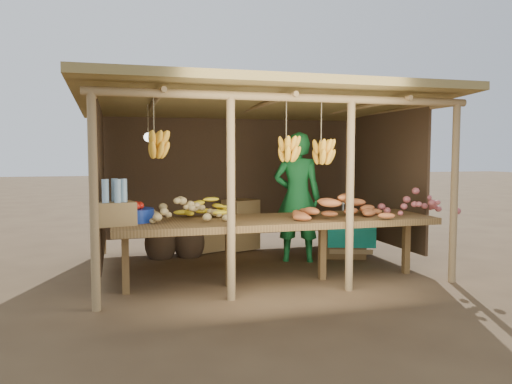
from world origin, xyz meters
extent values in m
plane|color=brown|center=(0.00, 0.00, 0.00)|extent=(60.00, 60.00, 0.00)
cylinder|color=#9C7C50|center=(-2.10, -1.50, 1.10)|extent=(0.09, 0.09, 2.20)
cylinder|color=#9C7C50|center=(2.10, -1.50, 1.10)|extent=(0.09, 0.09, 2.20)
cylinder|color=#9C7C50|center=(-2.10, 1.50, 1.10)|extent=(0.09, 0.09, 2.20)
cylinder|color=#9C7C50|center=(2.10, 1.50, 1.10)|extent=(0.09, 0.09, 2.20)
cylinder|color=#9C7C50|center=(-0.70, -1.50, 1.10)|extent=(0.09, 0.09, 2.20)
cylinder|color=#9C7C50|center=(0.70, -1.50, 1.10)|extent=(0.09, 0.09, 2.20)
cylinder|color=#9C7C50|center=(0.00, -1.50, 2.20)|extent=(4.40, 0.09, 0.09)
cylinder|color=#9C7C50|center=(0.00, 1.50, 2.20)|extent=(4.40, 0.09, 0.09)
cube|color=#9F874A|center=(0.00, 0.00, 2.29)|extent=(4.70, 3.50, 0.28)
cube|color=#473321|center=(0.00, 1.48, 1.21)|extent=(4.20, 0.04, 1.98)
cube|color=#473321|center=(-2.08, 0.20, 1.21)|extent=(0.04, 2.40, 1.98)
cube|color=#473321|center=(2.08, 0.20, 1.21)|extent=(0.04, 2.40, 1.98)
cube|color=brown|center=(0.00, -0.95, 0.76)|extent=(3.90, 1.05, 0.08)
cube|color=brown|center=(-1.80, -0.95, 0.36)|extent=(0.08, 0.08, 0.72)
cube|color=brown|center=(-0.60, -0.95, 0.36)|extent=(0.08, 0.08, 0.72)
cube|color=brown|center=(0.60, -0.95, 0.36)|extent=(0.08, 0.08, 0.72)
cube|color=brown|center=(1.80, -0.95, 0.36)|extent=(0.08, 0.08, 0.72)
cylinder|color=navy|center=(-1.68, -0.80, 0.88)|extent=(0.43, 0.43, 0.15)
cube|color=olive|center=(-1.90, -1.02, 0.93)|extent=(0.47, 0.40, 0.26)
imported|color=#1B7B34|center=(0.67, 0.15, 0.95)|extent=(0.80, 0.66, 1.89)
cube|color=brown|center=(1.48, 0.30, 0.30)|extent=(0.79, 0.73, 0.60)
cube|color=#0C8B75|center=(1.48, 0.30, 0.63)|extent=(0.88, 0.82, 0.06)
cube|color=olive|center=(0.08, 1.20, 0.22)|extent=(0.62, 0.57, 0.41)
cube|color=olive|center=(0.08, 1.20, 0.63)|extent=(0.62, 0.57, 0.41)
cube|color=olive|center=(-0.48, 1.20, 0.22)|extent=(0.62, 0.57, 0.41)
ellipsoid|color=#473321|center=(-1.25, 0.89, 0.28)|extent=(0.48, 0.48, 0.65)
ellipsoid|color=#473321|center=(-0.82, 0.89, 0.28)|extent=(0.48, 0.48, 0.65)
camera|label=1|loc=(-1.88, -6.69, 1.59)|focal=35.00mm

